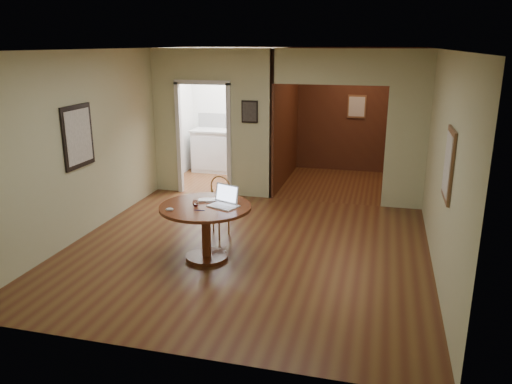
% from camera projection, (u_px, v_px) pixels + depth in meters
% --- Properties ---
extents(floor, '(5.00, 5.00, 0.00)m').
position_uv_depth(floor, '(245.00, 251.00, 6.97)').
color(floor, '#4F2716').
rests_on(floor, ground).
extents(room_shell, '(5.20, 7.50, 5.00)m').
position_uv_depth(room_shell, '(265.00, 124.00, 9.59)').
color(room_shell, white).
rests_on(room_shell, ground).
extents(dining_table, '(1.20, 1.20, 0.75)m').
position_uv_depth(dining_table, '(206.00, 220.00, 6.55)').
color(dining_table, brown).
rests_on(dining_table, ground).
extents(chair, '(0.46, 0.46, 0.90)m').
position_uv_depth(chair, '(218.00, 203.00, 7.42)').
color(chair, '#AB673C').
rests_on(chair, ground).
extents(open_laptop, '(0.43, 0.43, 0.26)m').
position_uv_depth(open_laptop, '(225.00, 200.00, 6.49)').
color(open_laptop, silver).
rests_on(open_laptop, dining_table).
extents(closed_laptop, '(0.36, 0.28, 0.03)m').
position_uv_depth(closed_laptop, '(210.00, 201.00, 6.64)').
color(closed_laptop, silver).
rests_on(closed_laptop, dining_table).
extents(mouse, '(0.11, 0.09, 0.04)m').
position_uv_depth(mouse, '(170.00, 209.00, 6.28)').
color(mouse, silver).
rests_on(mouse, dining_table).
extents(wine_glass, '(0.08, 0.08, 0.09)m').
position_uv_depth(wine_glass, '(196.00, 203.00, 6.45)').
color(wine_glass, white).
rests_on(wine_glass, dining_table).
extents(pen, '(0.14, 0.02, 0.01)m').
position_uv_depth(pen, '(199.00, 210.00, 6.30)').
color(pen, navy).
rests_on(pen, dining_table).
extents(kitchen_cabinet, '(2.06, 0.60, 0.94)m').
position_uv_depth(kitchen_cabinet, '(238.00, 152.00, 11.05)').
color(kitchen_cabinet, silver).
rests_on(kitchen_cabinet, ground).
extents(grocery_bag, '(0.35, 0.33, 0.29)m').
position_uv_depth(grocery_bag, '(255.00, 125.00, 10.78)').
color(grocery_bag, beige).
rests_on(grocery_bag, kitchen_cabinet).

